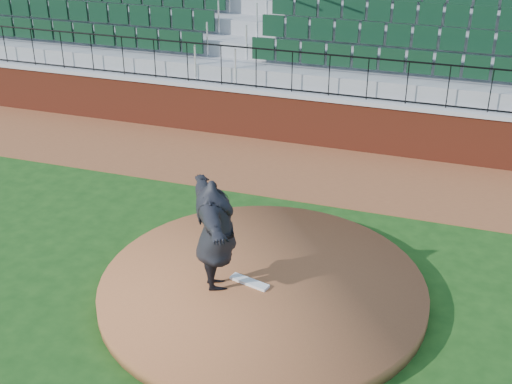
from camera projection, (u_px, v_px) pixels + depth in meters
ground at (227, 302)px, 10.96m from camera, size 90.00×90.00×0.00m
warning_track at (310, 170)px, 15.53m from camera, size 34.00×3.20×0.01m
field_wall at (327, 123)px, 16.62m from camera, size 34.00×0.35×1.20m
wall_cap at (328, 97)px, 16.33m from camera, size 34.00×0.45×0.10m
wall_railing at (329, 75)px, 16.08m from camera, size 34.00×0.05×1.00m
seating_stands at (353, 29)px, 18.16m from camera, size 34.00×5.10×4.60m
pitchers_mound at (262, 288)px, 11.10m from camera, size 5.36×5.36×0.25m
pitching_rubber at (249, 282)px, 11.00m from camera, size 0.71×0.34×0.05m
pitcher at (216, 235)px, 10.51m from camera, size 1.72×2.36×1.91m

